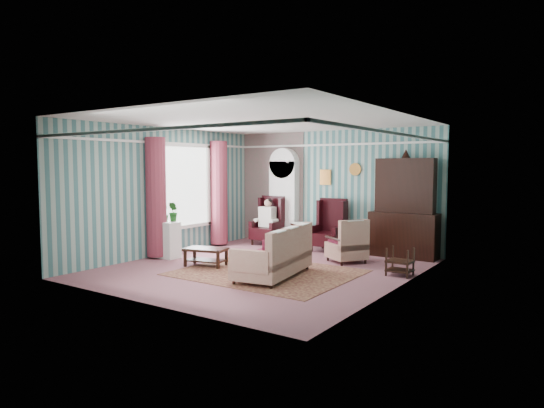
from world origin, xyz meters
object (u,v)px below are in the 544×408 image
Objects in this scene: dresser_hutch at (404,204)px; floral_armchair at (347,240)px; sofa at (273,250)px; bookcase at (284,201)px; plant_stand at (167,240)px; wingback_left at (267,220)px; wingback_right at (328,225)px; seated_woman at (267,222)px; round_side_table at (300,235)px; coffee_table at (206,257)px; nest_table at (400,261)px.

floral_armchair is at bearing -123.30° from dresser_hutch.
sofa is 2.06m from floral_armchair.
bookcase is 3.39m from plant_stand.
plant_stand is (-0.80, -2.75, -0.22)m from wingback_left.
wingback_right is 2.98m from sofa.
dresser_hutch reaches higher than wingback_right.
seated_woman reaches higher than round_side_table.
seated_woman is 1.40× the size of coffee_table.
dresser_hutch is 2.50× the size of floral_armchair.
wingback_right reaches higher than sofa.
nest_table is at bearing 13.84° from plant_stand.
dresser_hutch is 2.11m from nest_table.
coffee_table is at bearing -96.95° from round_side_table.
plant_stand reaches higher than nest_table.
sofa is (-1.89, -1.40, 0.23)m from nest_table.
dresser_hutch is 3.55m from wingback_left.
nest_table is at bearing -26.92° from bookcase.
wingback_left reaches higher than coffee_table.
wingback_left is at bearing 159.15° from nest_table.
plant_stand reaches higher than round_side_table.
wingback_right is 1.56× the size of plant_stand.
plant_stand is 0.95× the size of coffee_table.
plant_stand is (-4.30, -3.02, -0.78)m from dresser_hutch.
sofa is (2.18, -2.95, -0.09)m from seated_woman.
bookcase is at bearing 71.51° from plant_stand.
sofa reaches higher than plant_stand.
wingback_left is at bearing -175.59° from dresser_hutch.
bookcase is 4.37m from nest_table.
floral_armchair is 1.12× the size of coffee_table.
coffee_table is (1.32, -0.19, -0.21)m from plant_stand.
seated_woman is at bearing -170.54° from round_side_table.
plant_stand is (-4.87, -1.20, 0.13)m from nest_table.
floral_armchair is (2.70, -0.95, -0.15)m from wingback_left.
plant_stand is at bearing -106.22° from seated_woman.
wingback_right is (-1.75, -0.27, -0.55)m from dresser_hutch.
seated_woman is 2.87m from plant_stand.
plant_stand is at bearing -144.92° from dresser_hutch.
round_side_table is at bearing 13.27° from sofa.
dresser_hutch is 4.49m from coffee_table.
round_side_table is 0.64× the size of floral_armchair.
floral_armchair is at bearing -23.79° from sofa.
sofa is at bearing -53.54° from seated_woman.
wingback_left is at bearing 73.78° from plant_stand.
sofa reaches higher than coffee_table.
dresser_hutch is at bearing -2.11° from bookcase.
seated_woman is 1.25× the size of floral_armchair.
wingback_right is 0.92m from round_side_table.
coffee_table is (-1.65, 0.01, -0.31)m from sofa.
wingback_right reaches higher than nest_table.
wingback_left reaches higher than floral_armchair.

